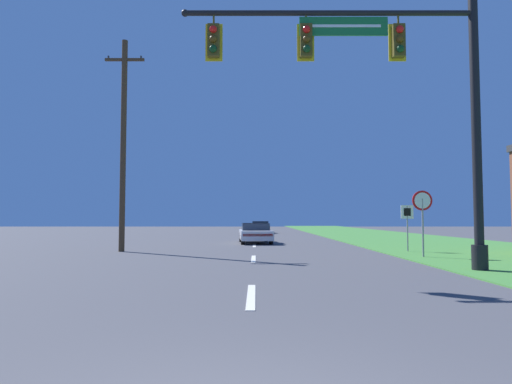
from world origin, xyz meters
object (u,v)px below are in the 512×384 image
(signal_mast, at_px, (398,89))
(route_sign_post, at_px, (408,217))
(far_car, at_px, (261,227))
(utility_pole_near, at_px, (125,141))
(stop_sign, at_px, (424,208))
(car_ahead, at_px, (256,233))

(signal_mast, relative_size, route_sign_post, 4.29)
(far_car, bearing_deg, utility_pole_near, -104.10)
(far_car, relative_size, utility_pole_near, 0.47)
(signal_mast, xyz_separation_m, stop_sign, (2.28, 4.37, -3.33))
(signal_mast, distance_m, utility_pole_near, 12.66)
(signal_mast, bearing_deg, route_sign_post, 69.95)
(car_ahead, bearing_deg, far_car, 88.51)
(utility_pole_near, bearing_deg, stop_sign, -14.84)
(route_sign_post, xyz_separation_m, utility_pole_near, (-12.75, 0.33, 3.47))
(signal_mast, relative_size, car_ahead, 1.88)
(far_car, distance_m, route_sign_post, 26.90)
(far_car, height_order, utility_pole_near, utility_pole_near)
(route_sign_post, bearing_deg, signal_mast, -110.05)
(route_sign_post, bearing_deg, far_car, 103.48)
(route_sign_post, height_order, utility_pole_near, utility_pole_near)
(far_car, xyz_separation_m, route_sign_post, (6.27, -26.14, 0.92))
(far_car, height_order, stop_sign, stop_sign)
(stop_sign, relative_size, route_sign_post, 1.23)
(car_ahead, relative_size, stop_sign, 1.85)
(signal_mast, xyz_separation_m, car_ahead, (-4.09, 14.71, -4.59))
(utility_pole_near, bearing_deg, signal_mast, -37.17)
(signal_mast, bearing_deg, far_car, 96.14)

